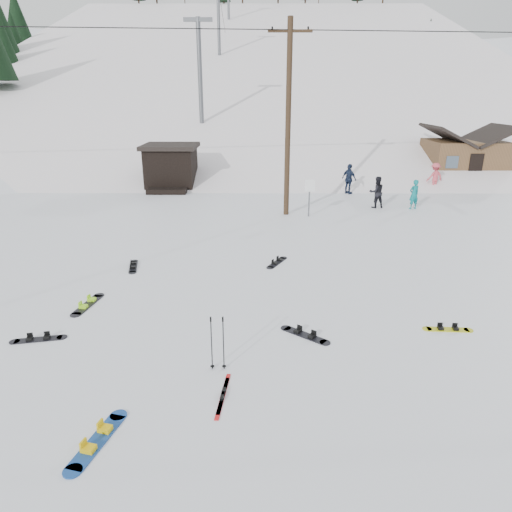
{
  "coord_description": "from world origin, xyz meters",
  "views": [
    {
      "loc": [
        0.58,
        -8.49,
        5.78
      ],
      "look_at": [
        0.53,
        3.76,
        1.4
      ],
      "focal_mm": 32.0,
      "sensor_mm": 36.0,
      "label": 1
    }
  ],
  "objects_px": {
    "cabin": "(463,158)",
    "utility_pole": "(288,118)",
    "hero_snowboard": "(97,440)",
    "hero_skis": "(223,395)"
  },
  "relations": [
    {
      "from": "cabin",
      "to": "hero_skis",
      "type": "height_order",
      "value": "cabin"
    },
    {
      "from": "utility_pole",
      "to": "cabin",
      "type": "xyz_separation_m",
      "value": [
        13.0,
        10.0,
        -3.2
      ]
    },
    {
      "from": "utility_pole",
      "to": "hero_snowboard",
      "type": "relative_size",
      "value": 5.37
    },
    {
      "from": "cabin",
      "to": "hero_skis",
      "type": "distance_m",
      "value": 29.04
    },
    {
      "from": "utility_pole",
      "to": "hero_skis",
      "type": "xyz_separation_m",
      "value": [
        -2.12,
        -14.76,
        -4.66
      ]
    },
    {
      "from": "hero_snowboard",
      "to": "utility_pole",
      "type": "bearing_deg",
      "value": -0.25
    },
    {
      "from": "cabin",
      "to": "hero_snowboard",
      "type": "height_order",
      "value": "cabin"
    },
    {
      "from": "hero_skis",
      "to": "cabin",
      "type": "bearing_deg",
      "value": 64.02
    },
    {
      "from": "hero_snowboard",
      "to": "hero_skis",
      "type": "height_order",
      "value": "hero_snowboard"
    },
    {
      "from": "cabin",
      "to": "utility_pole",
      "type": "bearing_deg",
      "value": -142.44
    }
  ]
}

